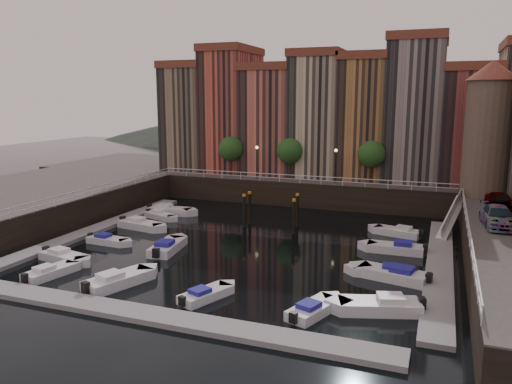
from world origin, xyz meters
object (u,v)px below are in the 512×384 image
at_px(boat_left_0, 63,257).
at_px(car_a, 501,202).
at_px(boat_left_1, 107,240).
at_px(car_b, 498,213).
at_px(gangway, 452,214).
at_px(corner_tower, 489,127).
at_px(boat_left_2, 140,225).
at_px(car_c, 498,218).
at_px(mooring_pilings, 271,212).

height_order(boat_left_0, car_a, car_a).
bearing_deg(boat_left_0, boat_left_1, 98.36).
height_order(car_a, car_b, car_a).
relative_size(boat_left_0, car_a, 1.07).
bearing_deg(boat_left_1, gangway, 29.95).
relative_size(corner_tower, boat_left_2, 2.62).
bearing_deg(car_b, boat_left_1, -163.36).
distance_m(gangway, boat_left_1, 33.00).
height_order(gangway, car_c, car_c).
height_order(boat_left_2, car_c, car_c).
distance_m(corner_tower, boat_left_0, 42.06).
xyz_separation_m(car_b, car_c, (-0.21, -2.13, 0.05)).
bearing_deg(mooring_pilings, boat_left_2, -157.89).
relative_size(corner_tower, boat_left_0, 2.88).
xyz_separation_m(gangway, car_c, (3.18, -8.61, 1.88)).
relative_size(boat_left_0, car_b, 1.06).
bearing_deg(boat_left_1, corner_tower, 34.07).
distance_m(corner_tower, car_b, 12.74).
bearing_deg(boat_left_0, car_c, 30.19).
distance_m(corner_tower, gangway, 9.86).
xyz_separation_m(mooring_pilings, boat_left_0, (-12.35, -16.07, -1.29)).
bearing_deg(gangway, car_b, -62.37).
height_order(boat_left_0, boat_left_1, boat_left_0).
distance_m(boat_left_0, boat_left_2, 11.05).
xyz_separation_m(corner_tower, boat_left_0, (-32.54, -24.77, -9.83)).
xyz_separation_m(corner_tower, car_b, (0.49, -10.98, -6.45)).
relative_size(car_a, car_b, 0.99).
height_order(corner_tower, car_b, corner_tower).
bearing_deg(boat_left_1, boat_left_2, 95.29).
bearing_deg(car_c, mooring_pilings, 162.38).
xyz_separation_m(gangway, boat_left_1, (-29.42, -14.87, -1.60)).
relative_size(boat_left_2, car_c, 0.96).
xyz_separation_m(mooring_pilings, boat_left_2, (-12.35, -5.02, -1.25)).
relative_size(boat_left_0, car_c, 0.88).
distance_m(gangway, boat_left_0, 35.94).
bearing_deg(mooring_pilings, car_c, -12.17).
bearing_deg(gangway, corner_tower, 57.20).
xyz_separation_m(car_a, car_c, (-0.81, -7.01, 0.03)).
xyz_separation_m(boat_left_0, boat_left_2, (0.00, 11.05, 0.04)).
bearing_deg(boat_left_0, boat_left_2, 100.62).
relative_size(gangway, boat_left_1, 1.99).
bearing_deg(car_c, corner_tower, 85.74).
distance_m(boat_left_0, boat_left_1, 5.40).
bearing_deg(boat_left_1, car_b, 17.49).
bearing_deg(mooring_pilings, gangway, 13.64).
height_order(mooring_pilings, boat_left_0, mooring_pilings).
height_order(boat_left_1, car_a, car_a).
bearing_deg(corner_tower, car_a, -79.94).
height_order(boat_left_1, boat_left_2, boat_left_2).
bearing_deg(car_b, boat_left_0, -155.04).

